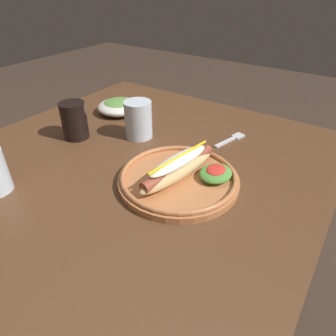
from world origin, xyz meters
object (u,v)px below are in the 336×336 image
object	(u,v)px
soda_cup	(74,120)
fork	(232,139)
hot_dog_plate	(181,175)
extra_cup	(138,120)
side_bowl	(119,106)

from	to	relation	value
soda_cup	fork	bearing A→B (deg)	-57.77
hot_dog_plate	extra_cup	distance (m)	0.27
extra_cup	soda_cup	bearing A→B (deg)	126.12
soda_cup	side_bowl	world-z (taller)	soda_cup
hot_dog_plate	soda_cup	bearing A→B (deg)	87.08
hot_dog_plate	extra_cup	bearing A→B (deg)	60.64
hot_dog_plate	fork	xyz separation A→B (m)	(0.27, -0.01, -0.02)
fork	side_bowl	xyz separation A→B (m)	(-0.04, 0.41, 0.02)
soda_cup	hot_dog_plate	bearing A→B (deg)	-92.92
hot_dog_plate	soda_cup	world-z (taller)	soda_cup
hot_dog_plate	side_bowl	xyz separation A→B (m)	(0.23, 0.40, 0.00)
side_bowl	hot_dog_plate	bearing A→B (deg)	-119.89
fork	side_bowl	size ratio (longest dim) A/B	0.80
soda_cup	side_bowl	bearing A→B (deg)	5.55
hot_dog_plate	fork	bearing A→B (deg)	-2.11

